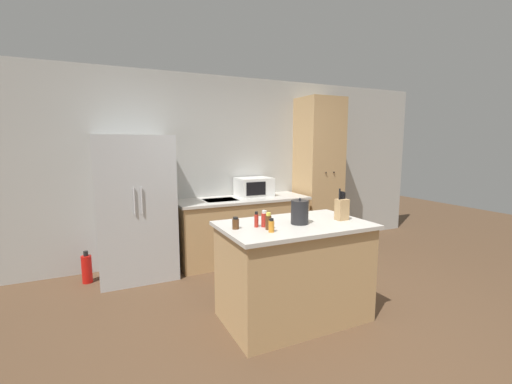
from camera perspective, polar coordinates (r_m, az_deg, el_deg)
The scene contains 15 objects.
ground_plane at distance 3.40m, azimuth 9.61°, elevation -21.08°, with size 14.00×14.00×0.00m, color brown.
wall_back at distance 5.06m, azimuth -5.35°, elevation 4.10°, with size 7.20×0.06×2.60m.
refrigerator at distance 4.45m, azimuth -19.50°, elevation -2.43°, with size 0.89×0.74×1.75m.
back_counter at distance 4.92m, azimuth -2.25°, elevation -6.08°, with size 1.88×0.69×0.89m.
pantry_cabinet at distance 5.49m, azimuth 10.35°, elevation 2.97°, with size 0.62×0.59×2.34m.
kitchen_island at distance 3.32m, azimuth 6.31°, elevation -12.95°, with size 1.36×0.85×0.92m.
microwave at distance 5.01m, azimuth -0.35°, elevation 0.87°, with size 0.49×0.40×0.27m.
knife_block at distance 3.38m, azimuth 14.12°, elevation -2.75°, with size 0.11×0.09×0.31m.
spice_bottle_tall_dark at distance 3.01m, azimuth 0.06°, elevation -4.67°, with size 0.04×0.04×0.14m.
spice_bottle_short_red at distance 2.93m, azimuth 2.08°, elevation -4.97°, with size 0.05×0.05×0.15m.
spice_bottle_amber_oil at distance 2.85m, azimuth 2.58°, elevation -5.64°, with size 0.05×0.05×0.12m.
spice_bottle_green_herb at distance 3.02m, azimuth 1.38°, elevation -4.55°, with size 0.05×0.05×0.15m.
spice_bottle_pale_salt at distance 2.95m, azimuth -3.41°, elevation -5.25°, with size 0.06×0.06×0.10m.
kettle at distance 3.15m, azimuth 7.29°, elevation -3.35°, with size 0.16×0.16×0.24m.
fire_extinguisher at distance 4.64m, azimuth -26.37°, elevation -11.38°, with size 0.12×0.12×0.39m.
Camera 1 is at (-1.73, -2.41, 1.66)m, focal length 24.00 mm.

